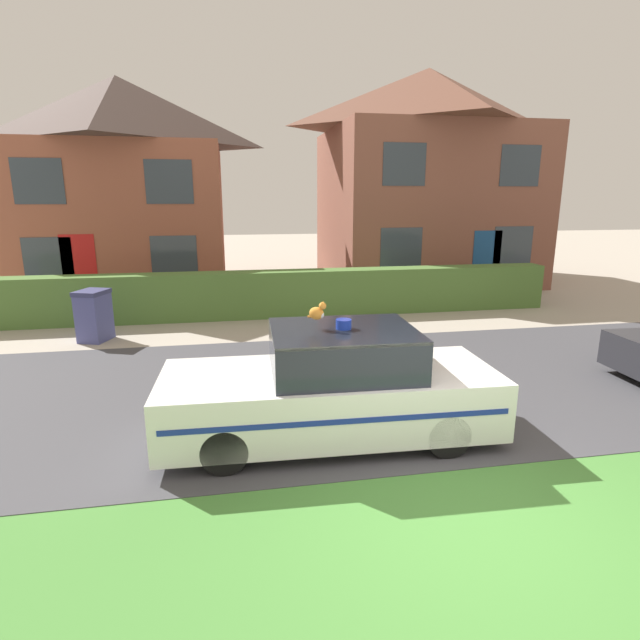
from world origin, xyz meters
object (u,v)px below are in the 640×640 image
Objects in this scene: cat at (318,312)px; wheelie_bin at (94,315)px; police_car at (333,388)px; house_right at (424,176)px; house_left at (124,183)px.

cat is 0.22× the size of wheelie_bin.
police_car reaches higher than wheelie_bin.
house_left is at bearing 178.50° from house_right.
house_right is (11.02, -0.29, 0.31)m from house_left.
wheelie_bin is at bearing -86.46° from house_left.
house_right reaches higher than wheelie_bin.
house_left is at bearing 113.46° from wheelie_bin.
house_left reaches higher than wheelie_bin.
cat is at bearing -70.34° from house_left.
house_right is 13.18m from wheelie_bin.
house_left is 8.03m from wheelie_bin.
cat is 13.88m from house_left.
police_car is at bearing -32.03° from wheelie_bin.
house_right is at bearing 53.91° from wheelie_bin.
police_car is 7.08m from wheelie_bin.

